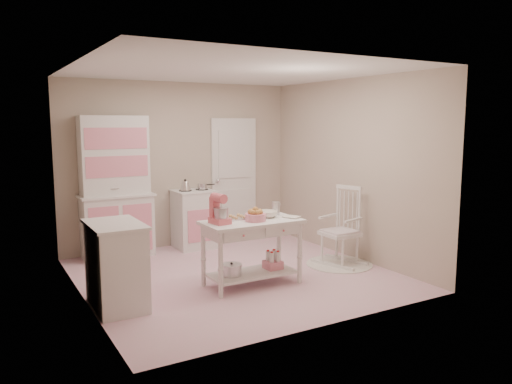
% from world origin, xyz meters
% --- Properties ---
extents(room_shell, '(3.84, 3.84, 2.62)m').
position_xyz_m(room_shell, '(0.00, 0.00, 1.65)').
color(room_shell, pink).
rests_on(room_shell, ground).
extents(door, '(0.82, 0.05, 2.04)m').
position_xyz_m(door, '(0.95, 1.87, 1.02)').
color(door, white).
rests_on(door, ground).
extents(hutch, '(1.06, 0.50, 2.08)m').
position_xyz_m(hutch, '(-1.09, 1.66, 1.04)').
color(hutch, white).
rests_on(hutch, ground).
extents(stove, '(0.62, 0.57, 0.92)m').
position_xyz_m(stove, '(0.11, 1.61, 0.46)').
color(stove, white).
rests_on(stove, ground).
extents(base_cabinet, '(0.54, 0.84, 0.92)m').
position_xyz_m(base_cabinet, '(-1.63, -0.38, 0.46)').
color(base_cabinet, white).
rests_on(base_cabinet, ground).
extents(lace_rug, '(0.92, 0.92, 0.01)m').
position_xyz_m(lace_rug, '(1.48, -0.30, 0.01)').
color(lace_rug, white).
rests_on(lace_rug, ground).
extents(rocking_chair, '(0.67, 0.83, 1.10)m').
position_xyz_m(rocking_chair, '(1.48, -0.30, 0.55)').
color(rocking_chair, white).
rests_on(rocking_chair, ground).
extents(work_table, '(1.20, 0.60, 0.80)m').
position_xyz_m(work_table, '(-0.00, -0.45, 0.40)').
color(work_table, white).
rests_on(work_table, ground).
extents(stand_mixer, '(0.24, 0.30, 0.34)m').
position_xyz_m(stand_mixer, '(-0.42, -0.43, 0.97)').
color(stand_mixer, '#DD5D69').
rests_on(stand_mixer, work_table).
extents(cookie_tray, '(0.34, 0.24, 0.02)m').
position_xyz_m(cookie_tray, '(-0.15, -0.27, 0.81)').
color(cookie_tray, silver).
rests_on(cookie_tray, work_table).
extents(bread_basket, '(0.25, 0.25, 0.09)m').
position_xyz_m(bread_basket, '(0.02, -0.50, 0.85)').
color(bread_basket, pink).
rests_on(bread_basket, work_table).
extents(mixing_bowl, '(0.26, 0.26, 0.08)m').
position_xyz_m(mixing_bowl, '(0.26, -0.37, 0.84)').
color(mixing_bowl, white).
rests_on(mixing_bowl, work_table).
extents(metal_pitcher, '(0.10, 0.10, 0.17)m').
position_xyz_m(metal_pitcher, '(0.44, -0.29, 0.89)').
color(metal_pitcher, silver).
rests_on(metal_pitcher, work_table).
extents(recipe_book, '(0.22, 0.24, 0.02)m').
position_xyz_m(recipe_book, '(0.45, -0.57, 0.81)').
color(recipe_book, white).
rests_on(recipe_book, work_table).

